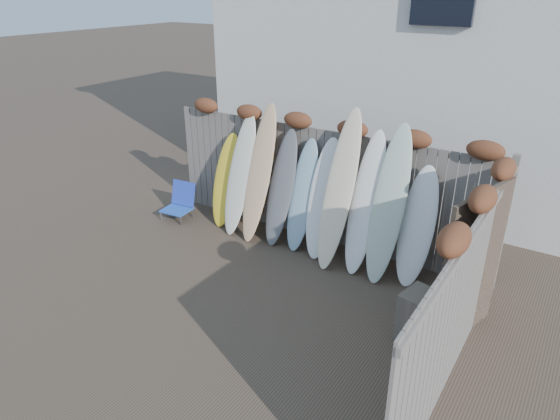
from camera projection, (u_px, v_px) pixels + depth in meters
The scene contains 17 objects.
ground at pixel (235, 302), 7.17m from camera, with size 80.00×80.00×0.00m, color #493A2D.
back_fence at pixel (321, 176), 8.47m from camera, with size 6.05×0.28×2.24m.
right_fence at pixel (464, 291), 5.41m from camera, with size 0.28×4.40×2.24m.
house at pixel (436, 34), 10.55m from camera, with size 8.50×5.50×6.33m.
beach_chair at pixel (180, 202), 9.67m from camera, with size 0.57×0.60×0.68m.
wooden_crate at pixel (424, 319), 6.28m from camera, with size 0.57×0.47×0.66m, color brown.
lattice_panel at pixel (472, 268), 6.08m from camera, with size 0.06×1.36×2.04m, color brown.
surfboard_0 at pixel (226, 180), 9.22m from camera, with size 0.54×0.07×1.77m, color yellow.
surfboard_1 at pixel (240, 175), 8.87m from camera, with size 0.51×0.07×2.22m, color white.
surfboard_2 at pixel (259, 174), 8.61m from camera, with size 0.49×0.07×2.45m, color #EC946B.
surfboard_3 at pixel (281, 188), 8.52m from camera, with size 0.48×0.07×2.05m, color slate.
surfboard_4 at pixel (302, 196), 8.36m from camera, with size 0.46×0.07×1.94m, color #8AABC0.
surfboard_5 at pixel (323, 199), 8.12m from camera, with size 0.52×0.07×2.02m, color white.
surfboard_6 at pixel (339, 190), 7.75m from camera, with size 0.49×0.07×2.59m, color #FBE8C1.
surfboard_7 at pixel (365, 204), 7.66m from camera, with size 0.47×0.07×2.28m, color white.
surfboard_8 at pixel (389, 205), 7.41m from camera, with size 0.51×0.07×2.45m, color silver.
surfboard_9 at pixel (417, 227), 7.38m from camera, with size 0.52×0.07×1.86m, color white.
Camera 1 is at (3.80, -4.65, 4.20)m, focal length 32.00 mm.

